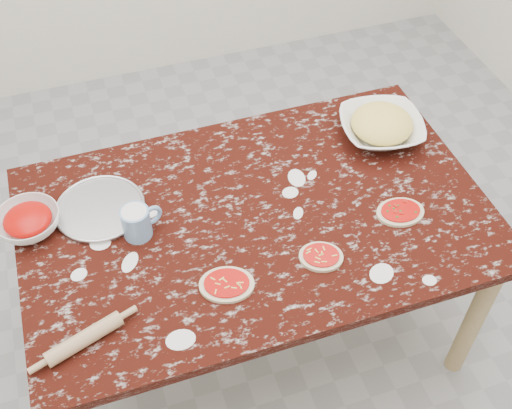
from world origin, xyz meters
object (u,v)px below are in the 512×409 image
Objects in this scene: pizza_tray at (100,209)px; cheese_bowl at (381,128)px; flour_mug at (137,222)px; sauce_bowl at (29,222)px; worktable at (256,230)px; rolling_pin at (84,339)px.

cheese_bowl is at bearing 2.24° from pizza_tray.
flour_mug is at bearing -53.21° from pizza_tray.
cheese_bowl reaches higher than sauce_bowl.
pizza_tray reaches higher than worktable.
flour_mug is (-0.98, -0.19, 0.02)m from cheese_bowl.
pizza_tray is at bearing 76.20° from rolling_pin.
worktable is 6.80× the size of rolling_pin.
worktable is at bearing -20.59° from pizza_tray.
rolling_pin is at bearing -122.92° from flour_mug.
pizza_tray is at bearing 126.79° from flour_mug.
pizza_tray is (-0.51, 0.19, 0.09)m from worktable.
rolling_pin is (0.11, -0.50, -0.01)m from sauce_bowl.
worktable is 5.11× the size of cheese_bowl.
worktable is 0.64m from cheese_bowl.
flour_mug is 0.43m from rolling_pin.
worktable is at bearing -13.77° from sauce_bowl.
flour_mug is 0.60× the size of rolling_pin.
pizza_tray is 0.24m from sauce_bowl.
pizza_tray is 0.19m from flour_mug.
sauce_bowl reaches higher than worktable.
rolling_pin is (-0.23, -0.36, -0.03)m from flour_mug.
flour_mug reaches higher than rolling_pin.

